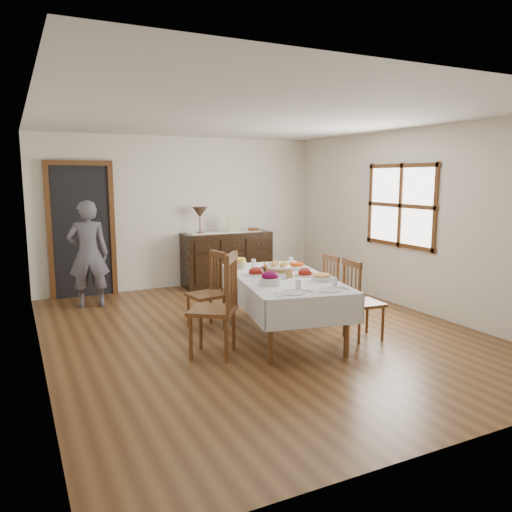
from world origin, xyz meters
name	(u,v)px	position (x,y,z in m)	size (l,w,h in m)	color
ground	(260,332)	(0.00, 0.00, 0.00)	(6.00, 6.00, 0.00)	brown
room_shell	(234,199)	(-0.15, 0.42, 1.64)	(5.02, 6.02, 2.65)	silver
dining_table	(283,284)	(0.20, -0.22, 0.64)	(1.46, 2.29, 0.73)	silver
chair_left_near	(218,305)	(-0.77, -0.55, 0.57)	(0.66, 0.66, 1.13)	#5A3419
chair_left_far	(209,290)	(-0.50, 0.44, 0.50)	(0.47, 0.47, 0.99)	#5A3419
chair_right_near	(360,299)	(0.96, -0.76, 0.49)	(0.43, 0.43, 0.96)	#5A3419
chair_right_far	(338,287)	(1.19, 0.03, 0.45)	(0.37, 0.37, 0.89)	#5A3419
sideboard	(227,259)	(0.71, 2.72, 0.47)	(1.58, 0.57, 0.95)	black
person	(88,250)	(-1.71, 2.22, 0.85)	(0.53, 0.34, 1.70)	#54525E
bread_basket	(279,271)	(0.16, -0.20, 0.80)	(0.32, 0.32, 0.19)	olive
egg_basket	(270,268)	(0.24, 0.19, 0.77)	(0.24, 0.24, 0.10)	black
ham_platter_a	(256,272)	(-0.03, 0.03, 0.76)	(0.31, 0.31, 0.11)	silver
ham_platter_b	(305,273)	(0.48, -0.29, 0.76)	(0.27, 0.27, 0.11)	silver
beet_bowl	(270,279)	(-0.15, -0.55, 0.80)	(0.25, 0.25, 0.16)	silver
carrot_bowl	(296,267)	(0.58, 0.10, 0.77)	(0.24, 0.24, 0.09)	silver
pineapple_bowl	(238,263)	(-0.06, 0.52, 0.79)	(0.23, 0.23, 0.13)	tan
casserole_dish	(322,277)	(0.50, -0.61, 0.76)	(0.25, 0.25, 0.07)	silver
butter_dish	(279,277)	(0.07, -0.36, 0.76)	(0.15, 0.11, 0.07)	silver
setting_left	(295,290)	(-0.08, -0.98, 0.75)	(0.44, 0.31, 0.10)	silver
setting_right	(332,287)	(0.34, -1.05, 0.75)	(0.44, 0.31, 0.10)	silver
glass_far_a	(253,263)	(0.16, 0.49, 0.78)	(0.06, 0.06, 0.11)	silver
glass_far_b	(291,261)	(0.68, 0.41, 0.79)	(0.06, 0.06, 0.11)	silver
runner	(225,232)	(0.68, 2.74, 0.95)	(1.30, 0.35, 0.01)	white
table_lamp	(200,213)	(0.23, 2.75, 1.30)	(0.26, 0.26, 0.46)	brown
picture_frame	(233,225)	(0.80, 2.63, 1.09)	(0.22, 0.08, 0.28)	#C1B78C
deco_bowl	(254,230)	(1.23, 2.69, 0.98)	(0.20, 0.20, 0.06)	#5A3419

